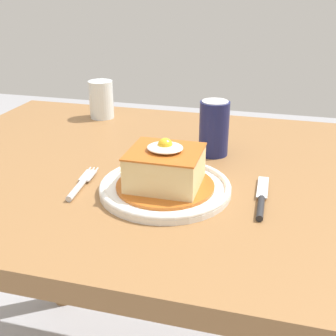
{
  "coord_description": "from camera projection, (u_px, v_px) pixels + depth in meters",
  "views": [
    {
      "loc": [
        0.12,
        -0.81,
        1.11
      ],
      "look_at": [
        -0.07,
        -0.1,
        0.78
      ],
      "focal_mm": 45.84,
      "sensor_mm": 36.0,
      "label": 1
    }
  ],
  "objects": [
    {
      "name": "dining_table",
      "position": [
        209.0,
        217.0,
        0.94
      ],
      "size": [
        1.33,
        0.81,
        0.74
      ],
      "color": "olive",
      "rests_on": "ground_plane"
    },
    {
      "name": "main_plate",
      "position": [
        165.0,
        187.0,
        0.8
      ],
      "size": [
        0.25,
        0.25,
        0.02
      ],
      "color": "white",
      "rests_on": "dining_table"
    },
    {
      "name": "sandwich_meal",
      "position": [
        165.0,
        169.0,
        0.79
      ],
      "size": [
        0.18,
        0.18,
        0.1
      ],
      "color": "#B75B1E",
      "rests_on": "main_plate"
    },
    {
      "name": "fork",
      "position": [
        80.0,
        185.0,
        0.82
      ],
      "size": [
        0.03,
        0.14,
        0.01
      ],
      "color": "silver",
      "rests_on": "dining_table"
    },
    {
      "name": "knife",
      "position": [
        261.0,
        202.0,
        0.76
      ],
      "size": [
        0.02,
        0.17,
        0.01
      ],
      "color": "#262628",
      "rests_on": "dining_table"
    },
    {
      "name": "soda_can",
      "position": [
        214.0,
        128.0,
        0.95
      ],
      "size": [
        0.07,
        0.07,
        0.12
      ],
      "color": "#191E51",
      "rests_on": "dining_table"
    },
    {
      "name": "drinking_glass",
      "position": [
        101.0,
        102.0,
        1.21
      ],
      "size": [
        0.07,
        0.07,
        0.1
      ],
      "color": "gold",
      "rests_on": "dining_table"
    }
  ]
}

